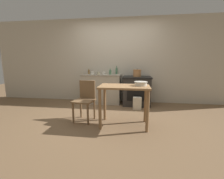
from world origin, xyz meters
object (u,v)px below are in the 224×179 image
at_px(flour_sack, 137,103).
at_px(bottle_mid_left, 117,71).
at_px(chair, 85,99).
at_px(bottle_left, 110,72).
at_px(mixing_bowl_large, 141,83).
at_px(stove, 137,91).
at_px(stock_pot, 137,73).
at_px(cup_center_right, 98,73).
at_px(cup_center, 104,73).
at_px(bottle_far_left, 89,72).
at_px(work_table, 124,93).
at_px(cup_center_left, 92,73).

xyz_separation_m(flour_sack, bottle_mid_left, (-0.63, 0.72, 0.81)).
relative_size(chair, bottle_left, 4.92).
bearing_deg(flour_sack, mixing_bowl_large, -88.65).
relative_size(stove, stock_pot, 3.57).
bearing_deg(cup_center_right, cup_center, -2.97).
relative_size(stock_pot, mixing_bowl_large, 0.93).
height_order(stock_pot, mixing_bowl_large, stock_pot).
height_order(stove, mixing_bowl_large, mixing_bowl_large).
bearing_deg(bottle_left, bottle_far_left, 171.41).
relative_size(bottle_left, bottle_mid_left, 0.68).
bearing_deg(cup_center_right, stove, -0.02).
bearing_deg(bottle_far_left, bottle_left, -8.59).
bearing_deg(stove, mixing_bowl_large, -88.63).
height_order(work_table, stock_pot, stock_pot).
bearing_deg(cup_center, stove, 0.49).
bearing_deg(stove, chair, -129.21).
xyz_separation_m(cup_center_left, cup_center, (0.36, -0.01, -0.00)).
height_order(stove, bottle_left, bottle_left).
height_order(flour_sack, cup_center_right, cup_center_right).
xyz_separation_m(stove, cup_center, (-0.97, -0.01, 0.50)).
height_order(mixing_bowl_large, bottle_mid_left, bottle_mid_left).
distance_m(stock_pot, cup_center, 0.97).
distance_m(mixing_bowl_large, cup_center_left, 2.02).
bearing_deg(work_table, bottle_mid_left, 100.84).
height_order(mixing_bowl_large, cup_center_left, cup_center_left).
bearing_deg(flour_sack, work_table, -104.63).
bearing_deg(flour_sack, bottle_mid_left, 131.30).
xyz_separation_m(stove, bottle_left, (-0.80, 0.10, 0.52)).
relative_size(bottle_mid_left, cup_center_right, 3.27).
distance_m(stove, stock_pot, 0.52).
height_order(chair, bottle_mid_left, bottle_mid_left).
bearing_deg(bottle_left, stock_pot, -8.59).
bearing_deg(cup_center, cup_center_left, 178.75).
bearing_deg(stock_pot, cup_center_left, 179.33).
xyz_separation_m(chair, bottle_left, (0.32, 1.47, 0.48)).
bearing_deg(cup_center, mixing_bowl_large, -56.00).
bearing_deg(bottle_left, bottle_mid_left, 41.81).
relative_size(stove, mixing_bowl_large, 3.34).
distance_m(stock_pot, bottle_mid_left, 0.68).
xyz_separation_m(work_table, flour_sack, (0.28, 1.09, -0.48)).
bearing_deg(cup_center_right, work_table, -60.84).
height_order(work_table, chair, chair).
relative_size(mixing_bowl_large, cup_center_right, 3.22).
xyz_separation_m(chair, stock_pot, (1.11, 1.35, 0.47)).
height_order(stove, chair, chair).
distance_m(flour_sack, mixing_bowl_large, 1.24).
xyz_separation_m(flour_sack, bottle_left, (-0.81, 0.56, 0.78)).
relative_size(flour_sack, cup_center_left, 3.35).
distance_m(work_table, bottle_mid_left, 1.87).
distance_m(stove, bottle_mid_left, 0.87).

